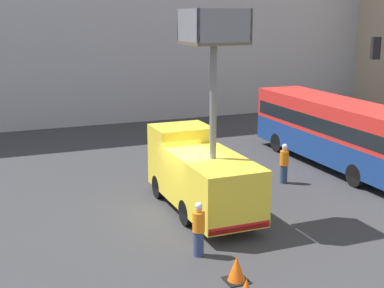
{
  "coord_description": "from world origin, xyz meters",
  "views": [
    {
      "loc": [
        -6.57,
        -17.53,
        7.27
      ],
      "look_at": [
        0.82,
        0.82,
        2.41
      ],
      "focal_mm": 50.0,
      "sensor_mm": 36.0,
      "label": 1
    }
  ],
  "objects_px": {
    "road_worker_directing": "(284,164)",
    "traffic_cone_mid_road": "(237,269)",
    "city_bus": "(333,128)",
    "utility_truck": "(201,170)",
    "road_worker_near_truck": "(199,229)"
  },
  "relations": [
    {
      "from": "road_worker_directing",
      "to": "traffic_cone_mid_road",
      "type": "xyz_separation_m",
      "value": [
        -5.89,
        -7.17,
        -0.53
      ]
    },
    {
      "from": "city_bus",
      "to": "road_worker_directing",
      "type": "height_order",
      "value": "city_bus"
    },
    {
      "from": "utility_truck",
      "to": "city_bus",
      "type": "bearing_deg",
      "value": 22.16
    },
    {
      "from": "road_worker_near_truck",
      "to": "traffic_cone_mid_road",
      "type": "distance_m",
      "value": 1.98
    },
    {
      "from": "city_bus",
      "to": "traffic_cone_mid_road",
      "type": "height_order",
      "value": "city_bus"
    },
    {
      "from": "utility_truck",
      "to": "traffic_cone_mid_road",
      "type": "height_order",
      "value": "utility_truck"
    },
    {
      "from": "utility_truck",
      "to": "road_worker_directing",
      "type": "bearing_deg",
      "value": 20.94
    },
    {
      "from": "road_worker_directing",
      "to": "road_worker_near_truck",
      "type": "bearing_deg",
      "value": -68.61
    },
    {
      "from": "city_bus",
      "to": "road_worker_near_truck",
      "type": "height_order",
      "value": "city_bus"
    },
    {
      "from": "road_worker_near_truck",
      "to": "road_worker_directing",
      "type": "distance_m",
      "value": 8.18
    },
    {
      "from": "utility_truck",
      "to": "road_worker_directing",
      "type": "distance_m",
      "value": 5.1
    },
    {
      "from": "utility_truck",
      "to": "road_worker_directing",
      "type": "height_order",
      "value": "utility_truck"
    },
    {
      "from": "city_bus",
      "to": "road_worker_near_truck",
      "type": "xyz_separation_m",
      "value": [
        -9.96,
        -6.92,
        -1.01
      ]
    },
    {
      "from": "utility_truck",
      "to": "road_worker_near_truck",
      "type": "height_order",
      "value": "utility_truck"
    },
    {
      "from": "city_bus",
      "to": "road_worker_directing",
      "type": "distance_m",
      "value": 4.17
    }
  ]
}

